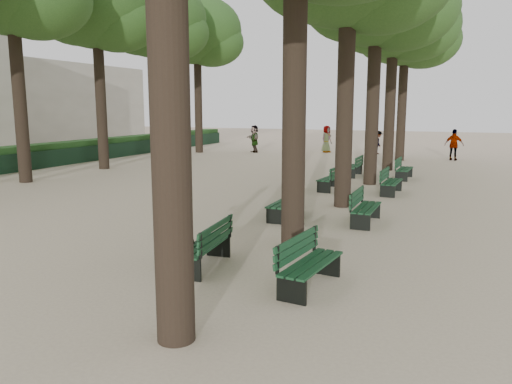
% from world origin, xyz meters
% --- Properties ---
extents(ground, '(120.00, 120.00, 0.00)m').
position_xyz_m(ground, '(0.00, 0.00, 0.00)').
color(ground, beige).
rests_on(ground, ground).
extents(tree_central_4, '(6.00, 6.00, 9.95)m').
position_xyz_m(tree_central_4, '(1.50, 18.00, 7.65)').
color(tree_central_4, '#33261C').
rests_on(tree_central_4, ground).
extents(tree_central_5, '(6.00, 6.00, 9.95)m').
position_xyz_m(tree_central_5, '(1.50, 23.00, 7.65)').
color(tree_central_5, '#33261C').
rests_on(tree_central_5, ground).
extents(tree_far_3, '(6.00, 6.00, 10.45)m').
position_xyz_m(tree_far_3, '(-12.00, 13.00, 8.14)').
color(tree_far_3, '#33261C').
rests_on(tree_far_3, ground).
extents(tree_far_4, '(6.00, 6.00, 10.45)m').
position_xyz_m(tree_far_4, '(-12.00, 18.00, 8.14)').
color(tree_far_4, '#33261C').
rests_on(tree_far_4, ground).
extents(tree_far_5, '(6.00, 6.00, 10.45)m').
position_xyz_m(tree_far_5, '(-12.00, 23.00, 8.14)').
color(tree_far_5, '#33261C').
rests_on(tree_far_5, ground).
extents(bench_left_0, '(0.75, 1.85, 0.92)m').
position_xyz_m(bench_left_0, '(0.37, 0.89, 0.27)').
color(bench_left_0, black).
rests_on(bench_left_0, ground).
extents(bench_left_1, '(0.57, 1.80, 0.92)m').
position_xyz_m(bench_left_1, '(0.37, 5.70, 0.27)').
color(bench_left_1, black).
rests_on(bench_left_1, ground).
extents(bench_left_2, '(0.72, 1.84, 0.92)m').
position_xyz_m(bench_left_2, '(0.37, 11.00, 0.27)').
color(bench_left_2, black).
rests_on(bench_left_2, ground).
extents(bench_left_3, '(0.57, 1.80, 0.92)m').
position_xyz_m(bench_left_3, '(0.37, 15.12, 0.27)').
color(bench_left_3, black).
rests_on(bench_left_3, ground).
extents(bench_right_0, '(0.77, 1.85, 0.92)m').
position_xyz_m(bench_right_0, '(2.63, 0.61, 0.27)').
color(bench_right_0, black).
rests_on(bench_right_0, ground).
extents(bench_right_1, '(0.57, 1.80, 0.92)m').
position_xyz_m(bench_right_1, '(2.63, 5.90, 0.27)').
color(bench_right_1, black).
rests_on(bench_right_1, ground).
extents(bench_right_2, '(0.63, 1.82, 0.92)m').
position_xyz_m(bench_right_2, '(2.63, 10.96, 0.27)').
color(bench_right_2, black).
rests_on(bench_right_2, ground).
extents(bench_right_3, '(0.63, 1.82, 0.92)m').
position_xyz_m(bench_right_3, '(2.63, 15.05, 0.27)').
color(bench_right_3, black).
rests_on(bench_right_3, ground).
extents(man_with_map, '(0.67, 0.80, 1.88)m').
position_xyz_m(man_with_map, '(0.01, 0.65, 0.94)').
color(man_with_map, black).
rests_on(man_with_map, ground).
extents(pedestrian_a, '(0.94, 0.69, 1.79)m').
position_xyz_m(pedestrian_a, '(-2.57, 26.26, 0.90)').
color(pedestrian_a, '#262628').
rests_on(pedestrian_a, ground).
extents(pedestrian_c, '(1.14, 0.60, 1.85)m').
position_xyz_m(pedestrian_c, '(4.45, 24.15, 0.92)').
color(pedestrian_c, '#262628').
rests_on(pedestrian_c, ground).
extents(pedestrian_e, '(1.47, 1.53, 1.88)m').
position_xyz_m(pedestrian_e, '(-8.47, 24.51, 0.94)').
color(pedestrian_e, '#262628').
rests_on(pedestrian_e, ground).
extents(pedestrian_d, '(0.69, 0.98, 1.85)m').
position_xyz_m(pedestrian_d, '(-3.85, 26.42, 0.92)').
color(pedestrian_d, '#262628').
rests_on(pedestrian_d, ground).
extents(pedestrian_b, '(0.60, 1.04, 1.55)m').
position_xyz_m(pedestrian_b, '(-0.33, 26.55, 0.77)').
color(pedestrian_b, '#262628').
rests_on(pedestrian_b, ground).
extents(fence, '(0.08, 42.00, 0.90)m').
position_xyz_m(fence, '(-15.00, 11.00, 0.45)').
color(fence, black).
rests_on(fence, ground).
extents(hedge, '(1.20, 42.00, 1.20)m').
position_xyz_m(hedge, '(-15.70, 11.00, 0.60)').
color(hedge, '#194116').
rests_on(hedge, ground).
extents(building_far, '(12.00, 16.00, 7.00)m').
position_xyz_m(building_far, '(-33.00, 30.00, 3.50)').
color(building_far, '#B7B2A3').
rests_on(building_far, ground).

